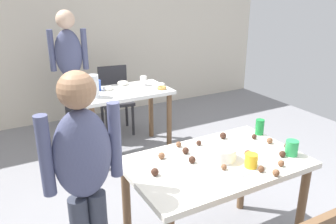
{
  "coord_description": "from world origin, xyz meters",
  "views": [
    {
      "loc": [
        -1.19,
        -1.73,
        1.84
      ],
      "look_at": [
        0.06,
        0.52,
        0.9
      ],
      "focal_mm": 36.57,
      "sensor_mm": 36.0,
      "label": 1
    }
  ],
  "objects_px": {
    "person_girl_near": "(85,175)",
    "person_adult_far": "(70,64)",
    "pitcher_far": "(93,86)",
    "dining_table_far": "(124,101)",
    "chair_far_table": "(115,95)",
    "dining_table_near": "(215,174)",
    "soda_can": "(260,127)",
    "mixing_bowl": "(222,153)"
  },
  "relations": [
    {
      "from": "person_adult_far",
      "to": "pitcher_far",
      "type": "relative_size",
      "value": 6.75
    },
    {
      "from": "dining_table_far",
      "to": "mixing_bowl",
      "type": "relative_size",
      "value": 5.55
    },
    {
      "from": "person_adult_far",
      "to": "pitcher_far",
      "type": "distance_m",
      "value": 0.75
    },
    {
      "from": "dining_table_far",
      "to": "person_adult_far",
      "type": "relative_size",
      "value": 0.64
    },
    {
      "from": "dining_table_near",
      "to": "chair_far_table",
      "type": "relative_size",
      "value": 1.37
    },
    {
      "from": "person_adult_far",
      "to": "soda_can",
      "type": "height_order",
      "value": "person_adult_far"
    },
    {
      "from": "chair_far_table",
      "to": "mixing_bowl",
      "type": "height_order",
      "value": "chair_far_table"
    },
    {
      "from": "dining_table_far",
      "to": "pitcher_far",
      "type": "height_order",
      "value": "pitcher_far"
    },
    {
      "from": "chair_far_table",
      "to": "soda_can",
      "type": "distance_m",
      "value": 2.36
    },
    {
      "from": "dining_table_far",
      "to": "person_adult_far",
      "type": "height_order",
      "value": "person_adult_far"
    },
    {
      "from": "dining_table_near",
      "to": "mixing_bowl",
      "type": "relative_size",
      "value": 6.43
    },
    {
      "from": "chair_far_table",
      "to": "mixing_bowl",
      "type": "xyz_separation_m",
      "value": [
        -0.17,
        -2.52,
        0.3
      ]
    },
    {
      "from": "person_adult_far",
      "to": "person_girl_near",
      "type": "bearing_deg",
      "value": -102.28
    },
    {
      "from": "chair_far_table",
      "to": "dining_table_far",
      "type": "bearing_deg",
      "value": -101.15
    },
    {
      "from": "dining_table_far",
      "to": "mixing_bowl",
      "type": "bearing_deg",
      "value": -91.31
    },
    {
      "from": "dining_table_far",
      "to": "pitcher_far",
      "type": "relative_size",
      "value": 4.32
    },
    {
      "from": "chair_far_table",
      "to": "person_girl_near",
      "type": "bearing_deg",
      "value": -113.81
    },
    {
      "from": "person_adult_far",
      "to": "soda_can",
      "type": "xyz_separation_m",
      "value": [
        0.89,
        -2.33,
        -0.16
      ]
    },
    {
      "from": "pitcher_far",
      "to": "chair_far_table",
      "type": "bearing_deg",
      "value": 55.5
    },
    {
      "from": "person_adult_far",
      "to": "pitcher_far",
      "type": "xyz_separation_m",
      "value": [
        0.05,
        -0.74,
        -0.1
      ]
    },
    {
      "from": "person_girl_near",
      "to": "person_adult_far",
      "type": "xyz_separation_m",
      "value": [
        0.54,
        2.48,
        0.1
      ]
    },
    {
      "from": "dining_table_near",
      "to": "mixing_bowl",
      "type": "distance_m",
      "value": 0.16
    },
    {
      "from": "dining_table_far",
      "to": "chair_far_table",
      "type": "height_order",
      "value": "chair_far_table"
    },
    {
      "from": "chair_far_table",
      "to": "soda_can",
      "type": "xyz_separation_m",
      "value": [
        0.34,
        -2.32,
        0.31
      ]
    },
    {
      "from": "chair_far_table",
      "to": "mixing_bowl",
      "type": "relative_size",
      "value": 4.71
    },
    {
      "from": "person_adult_far",
      "to": "chair_far_table",
      "type": "bearing_deg",
      "value": -0.97
    },
    {
      "from": "dining_table_far",
      "to": "chair_far_table",
      "type": "xyz_separation_m",
      "value": [
        0.13,
        0.66,
        -0.12
      ]
    },
    {
      "from": "dining_table_far",
      "to": "person_girl_near",
      "type": "bearing_deg",
      "value": -117.9
    },
    {
      "from": "dining_table_near",
      "to": "chair_far_table",
      "type": "xyz_separation_m",
      "value": [
        0.22,
        2.51,
        -0.15
      ]
    },
    {
      "from": "pitcher_far",
      "to": "mixing_bowl",
      "type": "bearing_deg",
      "value": -79.56
    },
    {
      "from": "soda_can",
      "to": "pitcher_far",
      "type": "xyz_separation_m",
      "value": [
        -0.84,
        1.59,
        0.06
      ]
    },
    {
      "from": "chair_far_table",
      "to": "pitcher_far",
      "type": "bearing_deg",
      "value": -124.5
    },
    {
      "from": "dining_table_near",
      "to": "dining_table_far",
      "type": "relative_size",
      "value": 1.16
    },
    {
      "from": "person_girl_near",
      "to": "pitcher_far",
      "type": "height_order",
      "value": "person_girl_near"
    },
    {
      "from": "person_girl_near",
      "to": "person_adult_far",
      "type": "bearing_deg",
      "value": 77.72
    },
    {
      "from": "chair_far_table",
      "to": "person_adult_far",
      "type": "distance_m",
      "value": 0.73
    },
    {
      "from": "person_girl_near",
      "to": "dining_table_far",
      "type": "bearing_deg",
      "value": 62.1
    },
    {
      "from": "soda_can",
      "to": "person_girl_near",
      "type": "bearing_deg",
      "value": -173.84
    },
    {
      "from": "soda_can",
      "to": "person_adult_far",
      "type": "bearing_deg",
      "value": 111.01
    },
    {
      "from": "person_girl_near",
      "to": "soda_can",
      "type": "height_order",
      "value": "person_girl_near"
    },
    {
      "from": "dining_table_near",
      "to": "person_girl_near",
      "type": "bearing_deg",
      "value": 177.68
    },
    {
      "from": "dining_table_near",
      "to": "pitcher_far",
      "type": "relative_size",
      "value": 5.0
    }
  ]
}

